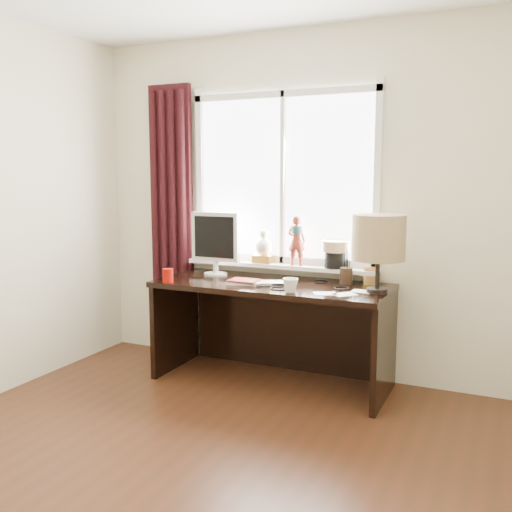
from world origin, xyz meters
The scene contains 15 objects.
floor centered at (0.00, 0.00, 0.00)m, with size 3.50×4.00×0.00m, color #3C2111.
wall_back centered at (0.00, 2.00, 1.30)m, with size 3.50×2.60×0.00m, color beige.
laptop centered at (-0.12, 1.55, 0.76)m, with size 0.31×0.20×0.02m, color silver.
mug centered at (0.15, 1.37, 0.80)m, with size 0.10×0.10×0.10m, color white.
red_cup centered at (-0.79, 1.33, 0.80)m, with size 0.08×0.08×0.10m, color #9B0A02.
window centered at (-0.13, 1.95, 1.31)m, with size 1.52×0.21×1.40m.
curtain centered at (-1.13, 1.91, 1.12)m, with size 0.38×0.09×2.25m.
desk centered at (-0.10, 1.73, 0.51)m, with size 1.70×0.70×0.75m.
monitor centered at (-0.63, 1.75, 1.03)m, with size 0.40×0.18×0.49m.
notebook_stack centered at (-0.27, 1.51, 0.77)m, with size 0.25×0.20×0.03m.
brush_holder centered at (0.40, 1.80, 0.81)m, with size 0.09×0.09×0.25m.
icon_frame centered at (0.57, 1.85, 0.81)m, with size 0.10×0.04×0.13m.
table_lamp centered at (0.67, 1.60, 1.11)m, with size 0.35×0.35×0.52m.
loose_papers centered at (0.48, 1.49, 0.75)m, with size 0.38×0.31×0.00m.
desk_cables centered at (0.20, 1.60, 0.75)m, with size 0.55×0.51×0.01m.
Camera 1 is at (1.49, -2.11, 1.53)m, focal length 40.00 mm.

